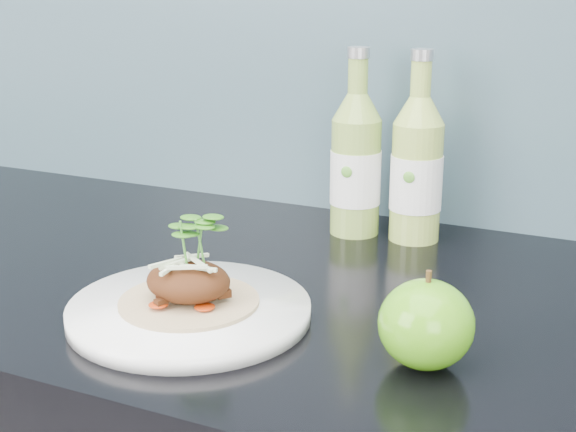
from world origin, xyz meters
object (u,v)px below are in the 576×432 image
object	(u,v)px
green_apple	(426,324)
cider_bottle_right	(417,170)
cider_bottle_left	(356,165)
dinner_plate	(190,311)

from	to	relation	value
green_apple	cider_bottle_right	xyz separation A→B (m)	(-0.11, 0.33, 0.05)
green_apple	cider_bottle_left	size ratio (longest dim) A/B	0.44
dinner_plate	cider_bottle_right	bearing A→B (deg)	68.57
dinner_plate	cider_bottle_left	distance (m)	0.34
cider_bottle_left	cider_bottle_right	distance (m)	0.08
cider_bottle_left	cider_bottle_right	world-z (taller)	same
green_apple	cider_bottle_left	bearing A→B (deg)	119.93
green_apple	cider_bottle_right	world-z (taller)	cider_bottle_right
dinner_plate	green_apple	size ratio (longest dim) A/B	2.70
green_apple	cider_bottle_right	bearing A→B (deg)	108.07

